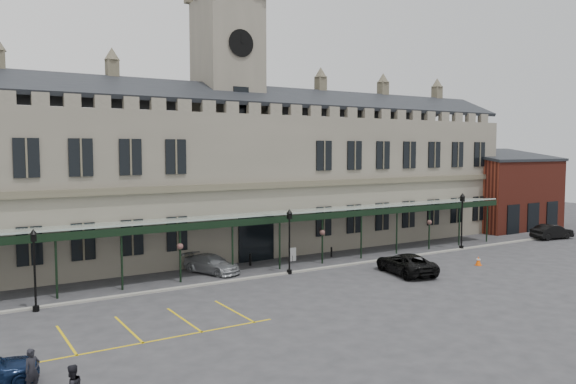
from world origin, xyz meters
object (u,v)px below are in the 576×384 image
lamp_post_mid (289,236)px  car_taxi (211,264)px  lamp_post_right (462,216)px  person_a (32,371)px  traffic_cone (478,261)px  car_right_b (552,232)px  car_van (406,264)px  station_building (229,180)px  clock_tower (228,104)px  sign_board (292,255)px  lamp_post_left (34,263)px

lamp_post_mid → car_taxi: (-4.73, 3.32, -2.17)m
lamp_post_right → person_a: 39.59m
traffic_cone → car_right_b: 17.65m
lamp_post_right → traffic_cone: bearing=-128.8°
car_right_b → car_van: bearing=106.8°
station_building → person_a: size_ratio=35.73×
lamp_post_right → person_a: lamp_post_right is taller
station_building → clock_tower: bearing=90.0°
sign_board → car_right_b: 28.89m
lamp_post_left → lamp_post_mid: (17.25, 0.45, 0.06)m
traffic_cone → sign_board: size_ratio=0.67×
traffic_cone → sign_board: (-11.53, 9.24, 0.18)m
lamp_post_mid → car_van: bearing=-31.8°
car_taxi → lamp_post_right: bearing=-29.5°
person_a → sign_board: bearing=12.8°
lamp_post_left → station_building: bearing=32.1°
lamp_post_mid → person_a: size_ratio=2.86×
traffic_cone → car_van: 7.06m
station_building → traffic_cone: size_ratio=80.89×
lamp_post_right → sign_board: bearing=167.0°
traffic_cone → car_right_b: car_right_b is taller
clock_tower → person_a: (-19.20, -22.49, -12.27)m
car_taxi → car_right_b: bearing=-28.2°
lamp_post_left → car_right_b: lamp_post_left is taller
lamp_post_mid → lamp_post_right: (18.71, 0.18, 0.23)m
lamp_post_left → lamp_post_right: 35.97m
lamp_post_right → person_a: size_ratio=3.09×
lamp_post_mid → car_taxi: lamp_post_mid is taller
lamp_post_left → person_a: lamp_post_left is taller
clock_tower → lamp_post_mid: clock_tower is taller
traffic_cone → sign_board: bearing=141.3°
station_building → clock_tower: 6.64m
sign_board → lamp_post_mid: bearing=-118.2°
sign_board → lamp_post_right: bearing=-6.1°
lamp_post_mid → person_a: bearing=-147.9°
station_building → car_taxi: size_ratio=12.74×
station_building → car_van: size_ratio=10.92×
person_a → traffic_cone: bearing=-12.1°
sign_board → car_right_b: size_ratio=0.24×
lamp_post_right → car_right_b: (12.56, -0.83, -2.32)m
car_van → car_right_b: 24.31m
station_building → car_taxi: (-5.00, -7.21, -5.78)m
traffic_cone → person_a: bearing=-168.9°
lamp_post_mid → traffic_cone: size_ratio=6.48×
sign_board → person_a: (-21.67, -15.76, 0.30)m
sign_board → car_right_b: bearing=-2.1°
lamp_post_mid → car_van: (7.27, -4.51, -2.09)m
car_right_b → station_building: bearing=77.8°
sign_board → car_taxi: bearing=-168.8°
station_building → lamp_post_mid: size_ratio=12.49×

